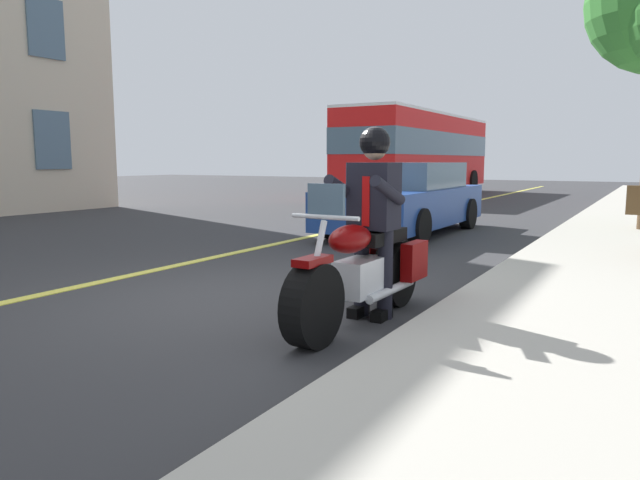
{
  "coord_description": "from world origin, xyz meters",
  "views": [
    {
      "loc": [
        4.67,
        3.68,
        1.44
      ],
      "look_at": [
        0.3,
        1.15,
        0.75
      ],
      "focal_mm": 32.79,
      "sensor_mm": 36.0,
      "label": 1
    }
  ],
  "objects_px": {
    "bus_near": "(420,150)",
    "car_silver": "(406,199)",
    "rider_main": "(373,205)",
    "motorcycle_main": "(363,272)"
  },
  "relations": [
    {
      "from": "motorcycle_main",
      "to": "rider_main",
      "type": "height_order",
      "value": "rider_main"
    },
    {
      "from": "rider_main",
      "to": "car_silver",
      "type": "distance_m",
      "value": 6.44
    },
    {
      "from": "bus_near",
      "to": "car_silver",
      "type": "distance_m",
      "value": 12.96
    },
    {
      "from": "rider_main",
      "to": "car_silver",
      "type": "height_order",
      "value": "rider_main"
    },
    {
      "from": "motorcycle_main",
      "to": "car_silver",
      "type": "height_order",
      "value": "car_silver"
    },
    {
      "from": "bus_near",
      "to": "car_silver",
      "type": "xyz_separation_m",
      "value": [
        12.17,
        4.31,
        -1.18
      ]
    },
    {
      "from": "motorcycle_main",
      "to": "car_silver",
      "type": "distance_m",
      "value": 6.61
    },
    {
      "from": "car_silver",
      "to": "bus_near",
      "type": "bearing_deg",
      "value": -160.49
    },
    {
      "from": "bus_near",
      "to": "car_silver",
      "type": "height_order",
      "value": "bus_near"
    },
    {
      "from": "motorcycle_main",
      "to": "car_silver",
      "type": "relative_size",
      "value": 0.48
    }
  ]
}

